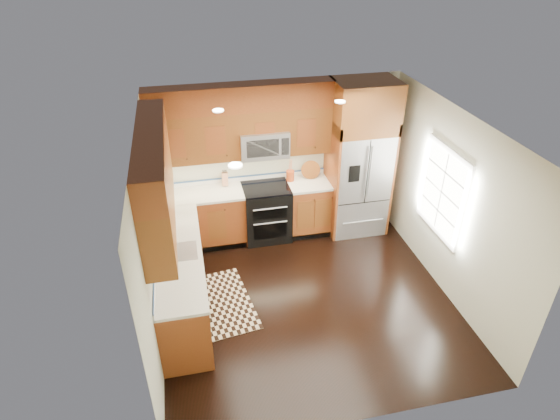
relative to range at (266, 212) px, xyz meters
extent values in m
plane|color=black|center=(0.25, -1.67, -0.47)|extent=(4.00, 4.00, 0.00)
cube|color=beige|center=(0.25, 0.33, 0.83)|extent=(4.00, 0.02, 2.60)
cube|color=beige|center=(-1.75, -1.67, 0.83)|extent=(0.02, 4.00, 2.60)
cube|color=beige|center=(2.25, -1.67, 0.83)|extent=(0.02, 4.00, 2.60)
cube|color=white|center=(2.23, -1.47, 0.93)|extent=(0.04, 1.10, 1.30)
cube|color=white|center=(2.22, -1.47, 0.93)|extent=(0.02, 0.95, 1.15)
cube|color=brown|center=(-1.06, 0.03, -0.02)|extent=(1.37, 0.60, 0.90)
cube|color=brown|center=(0.74, 0.03, -0.02)|extent=(0.72, 0.60, 0.90)
cube|color=brown|center=(-1.45, -1.47, -0.02)|extent=(0.60, 2.40, 0.90)
cube|color=silver|center=(-0.32, 0.03, 0.45)|extent=(2.85, 0.62, 0.04)
cube|color=silver|center=(-1.45, -1.47, 0.45)|extent=(0.62, 2.40, 0.04)
cube|color=brown|center=(-0.32, 0.17, 1.36)|extent=(2.85, 0.33, 0.75)
cube|color=brown|center=(-1.58, -1.47, 1.36)|extent=(0.33, 2.40, 0.75)
cube|color=brown|center=(-0.32, 0.17, 1.93)|extent=(2.85, 0.33, 0.40)
cube|color=brown|center=(-1.58, -1.47, 1.93)|extent=(0.33, 2.40, 0.40)
cube|color=black|center=(0.00, 0.00, -0.01)|extent=(0.76, 0.64, 0.92)
cube|color=black|center=(0.00, 0.00, 0.47)|extent=(0.76, 0.60, 0.02)
cube|color=black|center=(0.00, -0.31, 0.15)|extent=(0.55, 0.01, 0.18)
cube|color=black|center=(0.00, -0.31, -0.17)|extent=(0.55, 0.01, 0.28)
cylinder|color=#B2B2B7|center=(0.00, -0.34, 0.27)|extent=(0.55, 0.02, 0.02)
cylinder|color=#B2B2B7|center=(0.00, -0.34, 0.00)|extent=(0.55, 0.02, 0.02)
cube|color=#B2B2B7|center=(0.00, 0.13, 1.19)|extent=(0.76, 0.40, 0.42)
cube|color=black|center=(-0.05, -0.06, 1.19)|extent=(0.50, 0.01, 0.28)
cube|color=#B2B2B7|center=(1.55, -0.04, 0.43)|extent=(0.90, 0.74, 1.80)
cube|color=black|center=(1.55, -0.41, 0.78)|extent=(0.01, 0.01, 1.08)
cube|color=black|center=(1.33, -0.41, 0.78)|extent=(0.18, 0.01, 0.28)
cube|color=brown|center=(1.08, -0.04, 0.53)|extent=(0.04, 0.74, 2.00)
cube|color=brown|center=(2.02, -0.04, 0.53)|extent=(0.04, 0.74, 2.00)
cube|color=brown|center=(1.55, -0.04, 1.73)|extent=(0.98, 0.74, 0.80)
cube|color=#B2B2B7|center=(-1.45, -1.47, 0.48)|extent=(0.50, 0.42, 0.02)
cylinder|color=#B2B2B7|center=(-1.65, -1.25, 0.61)|extent=(0.02, 0.02, 0.28)
torus|color=#B2B2B7|center=(-1.65, -1.33, 0.75)|extent=(0.18, 0.02, 0.18)
cube|color=black|center=(-0.95, -1.51, -0.46)|extent=(0.99, 1.45, 0.01)
cube|color=tan|center=(-0.63, 0.25, 0.57)|extent=(0.11, 0.14, 0.21)
cylinder|color=#A53914|center=(0.44, 0.16, 0.56)|extent=(0.15, 0.15, 0.18)
cylinder|color=brown|center=(0.79, 0.16, 0.48)|extent=(0.35, 0.35, 0.02)
camera|label=1|loc=(-1.20, -6.53, 4.10)|focal=30.00mm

